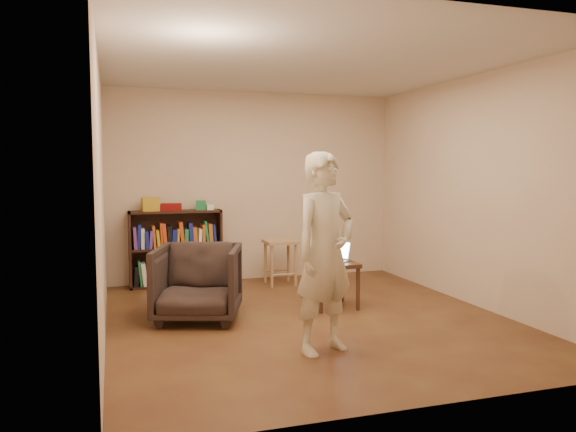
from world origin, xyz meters
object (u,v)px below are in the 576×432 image
object	(u,v)px
side_table	(332,269)
person	(325,253)
bookshelf	(176,253)
stool	(280,249)
laptop	(335,256)
armchair	(198,283)

from	to	relation	value
side_table	person	bearing A→B (deg)	-114.41
bookshelf	stool	xyz separation A→B (m)	(1.33, -0.37, 0.04)
bookshelf	laptop	world-z (taller)	bookshelf
armchair	laptop	distance (m)	1.58
laptop	person	size ratio (longest dim) A/B	0.23
stool	laptop	size ratio (longest dim) A/B	1.51
stool	person	bearing A→B (deg)	-98.91
stool	side_table	world-z (taller)	stool
bookshelf	stool	size ratio (longest dim) A/B	2.00
bookshelf	person	world-z (taller)	person
side_table	laptop	xyz separation A→B (m)	(0.05, 0.04, 0.14)
bookshelf	armchair	xyz separation A→B (m)	(0.02, -1.79, -0.05)
laptop	person	xyz separation A→B (m)	(-0.69, -1.44, 0.28)
stool	side_table	distance (m)	1.35
bookshelf	person	distance (m)	3.26
stool	laptop	world-z (taller)	laptop
bookshelf	side_table	xyz separation A→B (m)	(1.54, -1.71, -0.01)
bookshelf	side_table	distance (m)	2.30
armchair	side_table	bearing A→B (deg)	21.43
side_table	person	distance (m)	1.59
armchair	side_table	size ratio (longest dim) A/B	1.67
bookshelf	laptop	bearing A→B (deg)	-46.22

